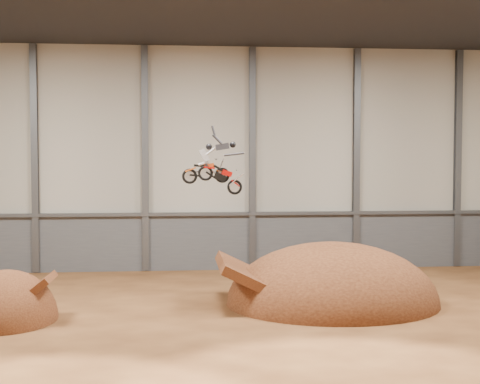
% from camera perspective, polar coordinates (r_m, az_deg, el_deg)
% --- Properties ---
extents(floor, '(40.00, 40.00, 0.00)m').
position_cam_1_polar(floor, '(27.81, -2.54, -11.80)').
color(floor, '#4D2B14').
rests_on(floor, ground).
extents(back_wall, '(40.00, 0.10, 14.00)m').
position_cam_1_polar(back_wall, '(41.88, -3.52, 2.85)').
color(back_wall, '#AFA99B').
rests_on(back_wall, ground).
extents(lower_band_back, '(39.80, 0.18, 3.50)m').
position_cam_1_polar(lower_band_back, '(42.12, -3.49, -4.31)').
color(lower_band_back, '#4E5055').
rests_on(lower_band_back, ground).
extents(steel_rail, '(39.80, 0.35, 0.20)m').
position_cam_1_polar(steel_rail, '(41.78, -3.49, -1.89)').
color(steel_rail, '#47494F').
rests_on(steel_rail, lower_band_back).
extents(steel_column_1, '(0.40, 0.36, 13.90)m').
position_cam_1_polar(steel_column_1, '(42.57, -17.10, 2.73)').
color(steel_column_1, '#47494F').
rests_on(steel_column_1, ground).
extents(steel_column_2, '(0.40, 0.36, 13.90)m').
position_cam_1_polar(steel_column_2, '(41.71, -8.10, 2.83)').
color(steel_column_2, '#47494F').
rests_on(steel_column_2, ground).
extents(steel_column_3, '(0.40, 0.36, 13.90)m').
position_cam_1_polar(steel_column_3, '(41.91, 1.06, 2.86)').
color(steel_column_3, '#47494F').
rests_on(steel_column_3, ground).
extents(steel_column_4, '(0.40, 0.36, 13.90)m').
position_cam_1_polar(steel_column_4, '(43.15, 9.90, 2.82)').
color(steel_column_4, '#47494F').
rests_on(steel_column_4, ground).
extents(steel_column_5, '(0.40, 0.36, 13.90)m').
position_cam_1_polar(steel_column_5, '(45.34, 18.07, 2.72)').
color(steel_column_5, '#47494F').
rests_on(steel_column_5, ground).
extents(takeoff_ramp, '(4.42, 5.10, 4.42)m').
position_cam_1_polar(takeoff_ramp, '(31.17, -19.36, -10.35)').
color(takeoff_ramp, '#421F10').
rests_on(takeoff_ramp, ground).
extents(landing_ramp, '(10.32, 9.12, 5.95)m').
position_cam_1_polar(landing_ramp, '(33.17, 7.87, -9.40)').
color(landing_ramp, '#421F10').
rests_on(landing_ramp, ground).
extents(fmx_rider_a, '(2.21, 0.86, 1.99)m').
position_cam_1_polar(fmx_rider_a, '(30.22, -2.91, 2.59)').
color(fmx_rider_a, orange).
extents(fmx_rider_b, '(3.62, 1.04, 3.38)m').
position_cam_1_polar(fmx_rider_b, '(30.03, -1.99, 2.74)').
color(fmx_rider_b, '#C30A05').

